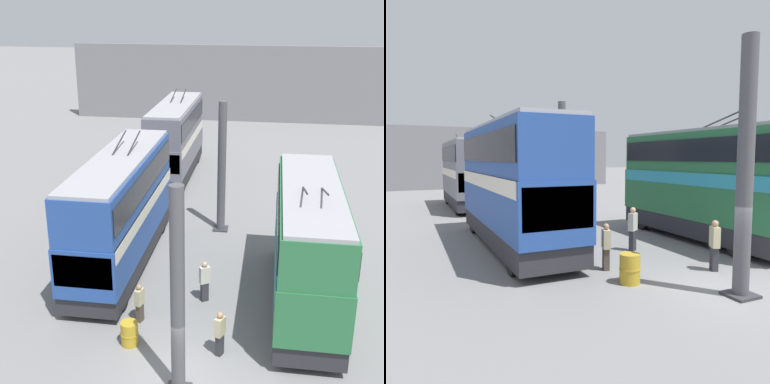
% 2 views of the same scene
% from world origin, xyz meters
% --- Properties ---
extents(ground_plane, '(240.00, 240.00, 0.00)m').
position_xyz_m(ground_plane, '(0.00, 0.00, 0.00)').
color(ground_plane, slate).
extents(depot_back_wall, '(0.50, 36.00, 7.51)m').
position_xyz_m(depot_back_wall, '(39.92, 0.00, 3.76)').
color(depot_back_wall, slate).
rests_on(depot_back_wall, ground_plane).
extents(support_column_near, '(0.79, 0.79, 7.01)m').
position_xyz_m(support_column_near, '(-0.49, 0.00, 3.38)').
color(support_column_near, '#4C4C51').
rests_on(support_column_near, ground_plane).
extents(support_column_far, '(0.79, 0.79, 7.01)m').
position_xyz_m(support_column_far, '(12.43, 0.00, 3.38)').
color(support_column_far, '#4C4C51').
rests_on(support_column_far, ground_plane).
extents(bus_left_far, '(9.45, 2.54, 5.69)m').
position_xyz_m(bus_left_far, '(5.48, -4.15, 2.89)').
color(bus_left_far, black).
rests_on(bus_left_far, ground_plane).
extents(bus_right_near, '(10.65, 2.54, 5.85)m').
position_xyz_m(bus_right_near, '(7.86, 4.15, 2.97)').
color(bus_right_near, black).
rests_on(bus_right_near, ground_plane).
extents(bus_right_mid, '(9.62, 2.54, 5.72)m').
position_xyz_m(bus_right_mid, '(21.49, 4.15, 2.89)').
color(bus_right_mid, black).
rests_on(bus_right_mid, ground_plane).
extents(person_aisle_midway, '(0.48, 0.39, 1.73)m').
position_xyz_m(person_aisle_midway, '(1.60, -1.09, 0.92)').
color(person_aisle_midway, '#2D2D33').
rests_on(person_aisle_midway, ground_plane).
extents(person_aisle_foreground, '(0.42, 0.48, 1.80)m').
position_xyz_m(person_aisle_foreground, '(5.07, -0.10, 0.96)').
color(person_aisle_foreground, '#2D2D33').
rests_on(person_aisle_foreground, ground_plane).
extents(person_by_right_row, '(0.47, 0.35, 1.60)m').
position_xyz_m(person_by_right_row, '(3.20, 2.18, 0.84)').
color(person_by_right_row, '#473D33').
rests_on(person_by_right_row, ground_plane).
extents(oil_drum, '(0.66, 0.66, 0.92)m').
position_xyz_m(oil_drum, '(1.69, 2.19, 0.46)').
color(oil_drum, '#B28E23').
rests_on(oil_drum, ground_plane).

